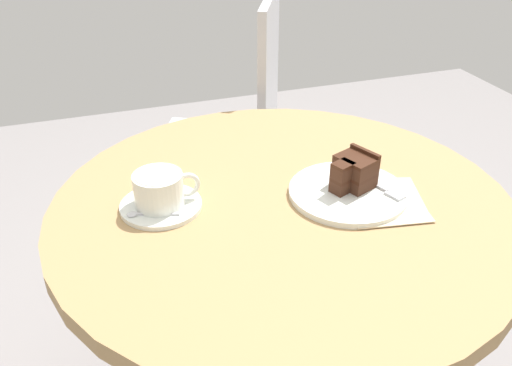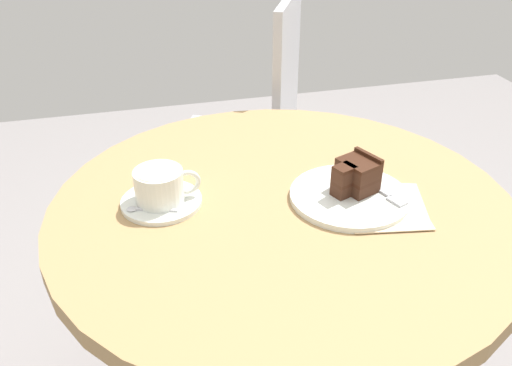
% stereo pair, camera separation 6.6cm
% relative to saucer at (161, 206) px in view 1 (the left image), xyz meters
% --- Properties ---
extents(cafe_table, '(0.87, 0.87, 0.70)m').
position_rel_saucer_xyz_m(cafe_table, '(0.22, -0.05, -0.11)').
color(cafe_table, '#A37F51').
rests_on(cafe_table, ground).
extents(saucer, '(0.15, 0.15, 0.01)m').
position_rel_saucer_xyz_m(saucer, '(0.00, 0.00, 0.00)').
color(saucer, silver).
rests_on(saucer, cafe_table).
extents(coffee_cup, '(0.12, 0.09, 0.06)m').
position_rel_saucer_xyz_m(coffee_cup, '(0.00, -0.00, 0.04)').
color(coffee_cup, silver).
rests_on(coffee_cup, saucer).
extents(teaspoon, '(0.09, 0.04, 0.00)m').
position_rel_saucer_xyz_m(teaspoon, '(-0.03, -0.03, 0.01)').
color(teaspoon, silver).
rests_on(teaspoon, saucer).
extents(cake_plate, '(0.23, 0.23, 0.01)m').
position_rel_saucer_xyz_m(cake_plate, '(0.35, -0.07, 0.00)').
color(cake_plate, silver).
rests_on(cake_plate, cafe_table).
extents(cake_slice, '(0.10, 0.09, 0.07)m').
position_rel_saucer_xyz_m(cake_slice, '(0.36, -0.06, 0.04)').
color(cake_slice, '#422619').
rests_on(cake_slice, cake_plate).
extents(fork, '(0.06, 0.14, 0.00)m').
position_rel_saucer_xyz_m(fork, '(0.41, -0.09, 0.01)').
color(fork, silver).
rests_on(fork, cake_plate).
extents(napkin, '(0.19, 0.20, 0.00)m').
position_rel_saucer_xyz_m(napkin, '(0.39, -0.11, -0.00)').
color(napkin, beige).
rests_on(napkin, cafe_table).
extents(cafe_chair, '(0.51, 0.51, 0.93)m').
position_rel_saucer_xyz_m(cafe_chair, '(0.35, 0.65, -0.16)').
color(cafe_chair, '#BCBCC1').
rests_on(cafe_chair, ground).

